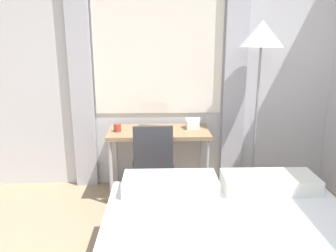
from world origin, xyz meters
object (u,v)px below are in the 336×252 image
(standing_lamp, at_px, (261,46))
(desk_chair, at_px, (153,158))
(desk, at_px, (159,137))
(telephone, at_px, (193,124))
(book, at_px, (150,128))
(mug, at_px, (117,128))

(standing_lamp, bearing_deg, desk_chair, -170.04)
(desk, distance_m, standing_lamp, 1.37)
(desk, xyz_separation_m, telephone, (0.36, 0.06, 0.12))
(desk_chair, bearing_deg, desk, 71.15)
(standing_lamp, relative_size, book, 6.06)
(desk_chair, height_order, book, desk_chair)
(telephone, relative_size, book, 0.50)
(desk, height_order, mug, mug)
(standing_lamp, bearing_deg, mug, -179.37)
(mug, bearing_deg, standing_lamp, 0.63)
(desk, height_order, book, book)
(desk_chair, relative_size, book, 2.86)
(desk_chair, xyz_separation_m, mug, (-0.36, 0.17, 0.27))
(desk, distance_m, desk_chair, 0.27)
(book, height_order, mug, mug)
(standing_lamp, height_order, mug, standing_lamp)
(telephone, distance_m, book, 0.46)
(desk, bearing_deg, desk_chair, -106.26)
(book, distance_m, mug, 0.34)
(telephone, bearing_deg, standing_lamp, -7.62)
(standing_lamp, distance_m, mug, 1.65)
(desk, relative_size, desk_chair, 1.21)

